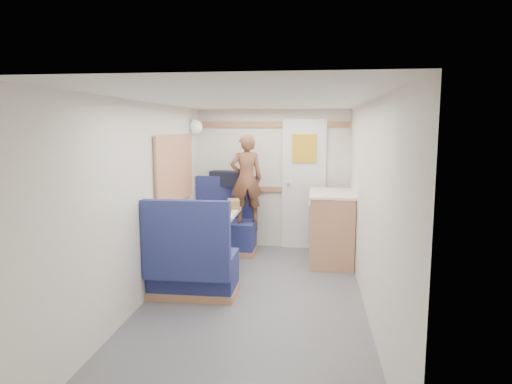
# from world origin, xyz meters

# --- Properties ---
(floor) EXTENTS (4.50, 4.50, 0.00)m
(floor) POSITION_xyz_m (0.00, 0.00, 0.00)
(floor) COLOR #515156
(floor) RESTS_ON ground
(ceiling) EXTENTS (4.50, 4.50, 0.00)m
(ceiling) POSITION_xyz_m (0.00, 0.00, 2.00)
(ceiling) COLOR silver
(ceiling) RESTS_ON wall_back
(wall_back) EXTENTS (2.20, 0.02, 2.00)m
(wall_back) POSITION_xyz_m (0.00, 2.25, 1.00)
(wall_back) COLOR silver
(wall_back) RESTS_ON floor
(wall_left) EXTENTS (0.02, 4.50, 2.00)m
(wall_left) POSITION_xyz_m (-1.10, 0.00, 1.00)
(wall_left) COLOR silver
(wall_left) RESTS_ON floor
(wall_right) EXTENTS (0.02, 4.50, 2.00)m
(wall_right) POSITION_xyz_m (1.10, 0.00, 1.00)
(wall_right) COLOR silver
(wall_right) RESTS_ON floor
(oak_trim_low) EXTENTS (2.15, 0.02, 0.08)m
(oak_trim_low) POSITION_xyz_m (0.00, 2.23, 0.85)
(oak_trim_low) COLOR #AD704E
(oak_trim_low) RESTS_ON wall_back
(oak_trim_high) EXTENTS (2.15, 0.02, 0.08)m
(oak_trim_high) POSITION_xyz_m (0.00, 2.23, 1.78)
(oak_trim_high) COLOR #AD704E
(oak_trim_high) RESTS_ON wall_back
(side_window) EXTENTS (0.04, 1.30, 0.72)m
(side_window) POSITION_xyz_m (-1.08, 1.00, 1.25)
(side_window) COLOR #ACB99D
(side_window) RESTS_ON wall_left
(rear_door) EXTENTS (0.62, 0.12, 1.86)m
(rear_door) POSITION_xyz_m (0.45, 2.22, 0.97)
(rear_door) COLOR white
(rear_door) RESTS_ON wall_back
(dinette_table) EXTENTS (0.62, 0.92, 0.72)m
(dinette_table) POSITION_xyz_m (-0.65, 1.00, 0.57)
(dinette_table) COLOR white
(dinette_table) RESTS_ON floor
(bench_far) EXTENTS (0.90, 0.59, 1.05)m
(bench_far) POSITION_xyz_m (-0.65, 1.86, 0.30)
(bench_far) COLOR navy
(bench_far) RESTS_ON floor
(bench_near) EXTENTS (0.90, 0.59, 1.05)m
(bench_near) POSITION_xyz_m (-0.65, 0.14, 0.30)
(bench_near) COLOR navy
(bench_near) RESTS_ON floor
(ledge) EXTENTS (0.90, 0.14, 0.04)m
(ledge) POSITION_xyz_m (-0.65, 2.12, 0.88)
(ledge) COLOR #AD704E
(ledge) RESTS_ON bench_far
(dome_light) EXTENTS (0.20, 0.20, 0.20)m
(dome_light) POSITION_xyz_m (-1.04, 1.85, 1.75)
(dome_light) COLOR white
(dome_light) RESTS_ON wall_left
(galley_counter) EXTENTS (0.57, 0.92, 0.92)m
(galley_counter) POSITION_xyz_m (0.82, 1.55, 0.47)
(galley_counter) COLOR #AD704E
(galley_counter) RESTS_ON floor
(person) EXTENTS (0.50, 0.40, 1.20)m
(person) POSITION_xyz_m (-0.32, 1.79, 1.05)
(person) COLOR brown
(person) RESTS_ON bench_far
(duffel_bag) EXTENTS (0.50, 0.35, 0.22)m
(duffel_bag) POSITION_xyz_m (-0.66, 2.12, 1.01)
(duffel_bag) COLOR black
(duffel_bag) RESTS_ON ledge
(tray) EXTENTS (0.35, 0.41, 0.02)m
(tray) POSITION_xyz_m (-0.47, 0.79, 0.73)
(tray) COLOR white
(tray) RESTS_ON dinette_table
(orange_fruit) EXTENTS (0.07, 0.07, 0.07)m
(orange_fruit) POSITION_xyz_m (-0.43, 0.98, 0.78)
(orange_fruit) COLOR #E1610A
(orange_fruit) RESTS_ON tray
(cheese_block) EXTENTS (0.11, 0.07, 0.04)m
(cheese_block) POSITION_xyz_m (-0.64, 0.87, 0.76)
(cheese_block) COLOR #D4CC7A
(cheese_block) RESTS_ON tray
(wine_glass) EXTENTS (0.08, 0.08, 0.17)m
(wine_glass) POSITION_xyz_m (-0.70, 0.80, 0.84)
(wine_glass) COLOR white
(wine_glass) RESTS_ON dinette_table
(tumbler_left) EXTENTS (0.07, 0.07, 0.11)m
(tumbler_left) POSITION_xyz_m (-0.82, 0.76, 0.78)
(tumbler_left) COLOR silver
(tumbler_left) RESTS_ON dinette_table
(beer_glass) EXTENTS (0.07, 0.07, 0.10)m
(beer_glass) POSITION_xyz_m (-0.43, 1.03, 0.77)
(beer_glass) COLOR brown
(beer_glass) RESTS_ON dinette_table
(pepper_grinder) EXTENTS (0.04, 0.04, 0.11)m
(pepper_grinder) POSITION_xyz_m (-0.72, 1.11, 0.77)
(pepper_grinder) COLOR black
(pepper_grinder) RESTS_ON dinette_table
(salt_grinder) EXTENTS (0.04, 0.04, 0.10)m
(salt_grinder) POSITION_xyz_m (-0.61, 1.12, 0.77)
(salt_grinder) COLOR white
(salt_grinder) RESTS_ON dinette_table
(bread_loaf) EXTENTS (0.19, 0.28, 0.11)m
(bread_loaf) POSITION_xyz_m (-0.43, 1.37, 0.77)
(bread_loaf) COLOR brown
(bread_loaf) RESTS_ON dinette_table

